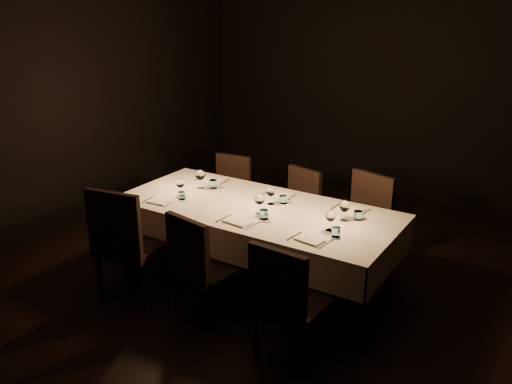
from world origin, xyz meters
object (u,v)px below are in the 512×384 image
Objects in this scene: chair_far_left at (230,190)px; chair_near_center at (199,264)px; chair_near_left at (125,240)px; dining_table at (256,214)px; chair_far_right at (363,219)px; chair_far_center at (298,206)px; chair_near_right at (286,299)px.

chair_near_center is at bearing -69.44° from chair_far_left.
chair_far_left is (-0.10, 1.69, -0.08)m from chair_near_left.
chair_far_right is (0.72, 0.76, -0.16)m from dining_table.
chair_near_left is 1.21× the size of chair_far_left.
dining_table is 2.40× the size of chair_near_left.
chair_far_left is 0.86m from chair_far_center.
chair_near_right is at bearing -72.81° from chair_far_right.
chair_far_left is (-0.83, 1.62, -0.03)m from chair_near_center.
chair_far_right is (-0.07, 1.63, 0.01)m from chair_near_right.
chair_near_left is at bearing -133.26° from dining_table.
chair_far_right is (1.61, -0.10, 0.04)m from chair_far_left.
chair_far_center is at bearing -124.42° from chair_near_left.
chair_near_left is at bearing 15.87° from chair_near_center.
chair_near_left is (-0.78, -0.83, -0.12)m from dining_table.
chair_far_right reaches higher than chair_far_left.
dining_table is at bearing -118.61° from chair_far_right.
chair_near_left reaches higher than chair_far_right.
chair_far_center is at bearing -7.64° from chair_far_left.
chair_far_right reaches higher than chair_near_right.
chair_near_center is 0.98× the size of chair_far_right.
chair_near_left is 2.20m from chair_far_right.
chair_far_center is (0.03, 1.61, -0.04)m from chair_near_center.
dining_table is 2.68× the size of chair_near_center.
chair_far_left is at bearing -42.32° from chair_near_right.
chair_far_left is (-0.89, 0.86, -0.20)m from dining_table.
chair_near_center is at bearing -94.02° from dining_table.
chair_near_right is 1.09× the size of chair_far_left.
chair_near_right is at bearing -176.38° from chair_near_center.
chair_near_right is 1.89m from chair_far_center.
chair_near_left reaches higher than chair_far_center.
chair_near_center is 0.99× the size of chair_near_right.
chair_far_right reaches higher than chair_far_center.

